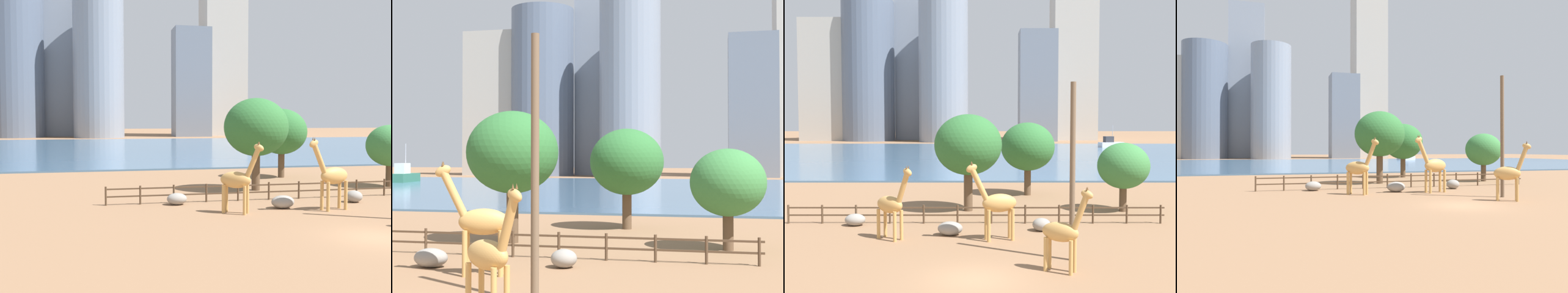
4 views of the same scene
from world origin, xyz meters
TOP-DOWN VIEW (x-y plane):
  - ground_plane at (0.00, 80.00)m, footprint 400.00×400.00m
  - harbor_water at (0.00, 77.00)m, footprint 180.00×86.00m
  - giraffe_tall at (1.27, 7.30)m, footprint 3.21×1.34m
  - giraffe_companion at (4.19, 1.17)m, footprint 2.43×1.70m
  - giraffe_young at (-5.01, 7.46)m, footprint 2.65×2.13m
  - utility_pole at (4.99, 3.17)m, footprint 0.28×0.28m
  - boulder_near_fence at (-1.58, 8.57)m, footprint 1.56×1.14m
  - boulder_by_pole at (-8.20, 11.33)m, footprint 1.39×1.08m
  - boulder_small at (4.27, 9.75)m, footprint 1.18×1.11m
  - enclosure_fence at (-0.04, 12.00)m, footprint 26.12×0.14m
  - tree_left_large at (-0.65, 16.75)m, footprint 5.32×5.32m
  - tree_center_broad at (11.49, 16.49)m, footprint 4.01×4.01m
  - tree_right_tall at (4.81, 24.78)m, footprint 5.10×5.10m
  - boat_sailboat at (33.36, 102.18)m, footprint 6.64×3.81m
  - skyline_block_central at (19.48, 143.03)m, footprint 12.31×9.97m
  - skyline_tower_glass at (-21.83, 153.88)m, footprint 14.79×10.34m
  - skyline_block_left at (33.19, 152.91)m, footprint 14.92×14.09m
  - skyline_block_right at (-11.58, 137.61)m, footprint 15.92×15.92m
  - skyline_tower_short at (-37.66, 145.58)m, footprint 17.63×17.63m

SIDE VIEW (x-z plane):
  - ground_plane at x=0.00m, z-range 0.00..0.00m
  - harbor_water at x=0.00m, z-range 0.00..0.20m
  - boulder_by_pole at x=-8.20m, z-range 0.00..0.81m
  - boulder_small at x=4.27m, z-range 0.00..0.83m
  - boulder_near_fence at x=-1.58m, z-range 0.00..0.85m
  - enclosure_fence at x=-0.04m, z-range 0.11..1.41m
  - boat_sailboat at x=33.36m, z-range -1.68..3.96m
  - giraffe_companion at x=4.19m, z-range -0.15..4.00m
  - giraffe_young at x=-5.01m, z-range -0.15..4.40m
  - giraffe_tall at x=1.27m, z-range -0.14..4.64m
  - tree_center_broad at x=11.49m, z-range 0.87..6.27m
  - utility_pole at x=4.99m, z-range 0.00..9.11m
  - tree_right_tall at x=4.81m, z-range 1.14..8.08m
  - tree_left_large at x=-0.65m, z-range 1.38..9.02m
  - skyline_block_central at x=19.48m, z-range 0.00..36.69m
  - skyline_block_right at x=-11.58m, z-range 0.00..46.04m
  - skyline_tower_short at x=-37.66m, z-range 0.00..46.96m
  - skyline_tower_glass at x=-21.83m, z-range 0.00..67.26m
  - skyline_block_left at x=33.19m, z-range 0.00..85.05m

